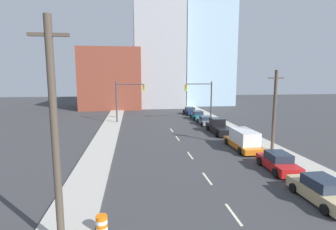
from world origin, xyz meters
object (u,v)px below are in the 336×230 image
Objects in this scene: traffic_barrel at (102,225)px; sedan_gray at (206,121)px; sedan_tan at (322,191)px; sedan_teal at (198,115)px; box_truck_orange at (244,140)px; traffic_signal_right at (204,96)px; pickup_truck_black at (219,127)px; sedan_navy at (190,111)px; traffic_signal_left at (124,96)px; sedan_red at (278,162)px; utility_pole_right_mid at (274,110)px; utility_pole_left_near at (55,136)px.

traffic_barrel is 0.21× the size of sedan_gray.
sedan_teal is (0.16, 31.64, 0.01)m from sedan_tan.
box_truck_orange reaches higher than sedan_gray.
traffic_signal_right is at bearing -72.84° from sedan_teal.
pickup_truck_black reaches higher than sedan_navy.
traffic_signal_left is 22.29m from box_truck_orange.
box_truck_orange reaches higher than traffic_barrel.
sedan_red is at bearing -61.80° from traffic_signal_left.
traffic_signal_right reaches higher than sedan_navy.
pickup_truck_black reaches higher than traffic_barrel.
traffic_signal_left is 1.57× the size of sedan_navy.
sedan_teal is at bearing 92.97° from sedan_red.
sedan_tan is (-0.74, -29.76, -3.71)m from traffic_signal_right.
sedan_red is 20.96m from sedan_gray.
traffic_barrel is 30.95m from sedan_gray.
traffic_barrel is at bearing -149.42° from sedan_red.
utility_pole_right_mid is 1.81× the size of sedan_gray.
traffic_signal_left is at bearing 89.52° from traffic_barrel.
sedan_red is at bearing 86.28° from sedan_tan.
traffic_barrel is 0.21× the size of sedan_teal.
traffic_signal_right is 4.20m from sedan_teal.
traffic_signal_left is 13.53m from sedan_teal.
sedan_tan is (12.71, -29.76, -3.71)m from traffic_signal_left.
sedan_red is at bearing -90.97° from traffic_signal_right.
sedan_teal reaches higher than traffic_barrel.
traffic_barrel is at bearing -173.24° from sedan_tan.
pickup_truck_black is at bearing 90.33° from box_truck_orange.
traffic_signal_right is 24.60m from sedan_red.
traffic_signal_right is (13.45, 0.00, 0.00)m from traffic_signal_left.
box_truck_orange is 1.46× the size of sedan_navy.
sedan_gray is at bearing 64.90° from traffic_barrel.
sedan_gray is at bearing 90.64° from pickup_truck_black.
traffic_signal_right is at bearing 0.00° from traffic_signal_left.
sedan_navy is at bearing 90.39° from pickup_truck_black.
utility_pole_right_mid is 16.36m from sedan_gray.
traffic_barrel is (1.67, 0.83, -4.69)m from utility_pole_left_near.
box_truck_orange is 19.76m from sedan_teal.
sedan_navy is (-0.07, 25.98, -0.31)m from box_truck_orange.
utility_pole_right_mid is 1.29× the size of pickup_truck_black.
utility_pole_left_near reaches higher than traffic_signal_right.
box_truck_orange reaches higher than sedan_teal.
sedan_red is at bearing -87.83° from box_truck_orange.
utility_pole_left_near is 2.19× the size of sedan_red.
pickup_truck_black is at bearing 89.02° from sedan_tan.
traffic_signal_left is 16.56m from pickup_truck_black.
traffic_signal_left is 0.67× the size of utility_pole_left_near.
traffic_signal_right reaches higher than traffic_barrel.
utility_pole_left_near reaches higher than sedan_gray.
sedan_red is 26.19m from sedan_teal.
sedan_red reaches higher than sedan_gray.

